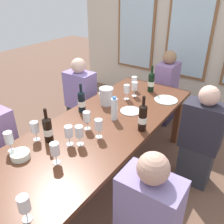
{
  "coord_description": "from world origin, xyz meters",
  "views": [
    {
      "loc": [
        1.17,
        -1.55,
        1.92
      ],
      "look_at": [
        0.0,
        0.17,
        0.79
      ],
      "focal_mm": 38.22,
      "sensor_mm": 36.0,
      "label": 1
    }
  ],
  "objects_px": {
    "water_bottle": "(114,109)",
    "wine_glass_7": "(69,132)",
    "dining_table": "(102,130)",
    "wine_glass_6": "(99,125)",
    "wine_glass_2": "(35,127)",
    "wine_glass_5": "(79,132)",
    "metal_pitcher": "(106,96)",
    "seated_person_0": "(81,101)",
    "tasting_bowl_2": "(104,95)",
    "white_plate_0": "(130,111)",
    "tasting_bowl_0": "(20,155)",
    "wine_glass_0": "(55,149)",
    "wine_glass_9": "(134,81)",
    "wine_glass_4": "(24,204)",
    "white_plate_1": "(166,100)",
    "wine_glass_3": "(9,138)",
    "wine_bottle_3": "(151,82)",
    "wine_glass_10": "(87,118)",
    "wine_glass_8": "(135,87)",
    "wine_glass_1": "(127,89)",
    "wine_bottle_2": "(82,101)",
    "wine_bottle_0": "(48,129)",
    "seated_person_4": "(166,90)",
    "wine_bottle_1": "(143,117)"
  },
  "relations": [
    {
      "from": "wine_bottle_2",
      "to": "water_bottle",
      "type": "height_order",
      "value": "wine_bottle_2"
    },
    {
      "from": "wine_glass_3",
      "to": "water_bottle",
      "type": "bearing_deg",
      "value": 65.69
    },
    {
      "from": "wine_glass_2",
      "to": "wine_glass_7",
      "type": "xyz_separation_m",
      "value": [
        0.28,
        0.11,
        0.0
      ]
    },
    {
      "from": "wine_glass_4",
      "to": "wine_bottle_2",
      "type": "bearing_deg",
      "value": 116.85
    },
    {
      "from": "tasting_bowl_0",
      "to": "tasting_bowl_2",
      "type": "bearing_deg",
      "value": 95.44
    },
    {
      "from": "white_plate_1",
      "to": "wine_glass_2",
      "type": "relative_size",
      "value": 1.51
    },
    {
      "from": "dining_table",
      "to": "wine_glass_1",
      "type": "distance_m",
      "value": 0.64
    },
    {
      "from": "dining_table",
      "to": "wine_glass_6",
      "type": "bearing_deg",
      "value": -59.9
    },
    {
      "from": "wine_glass_1",
      "to": "wine_glass_7",
      "type": "relative_size",
      "value": 1.0
    },
    {
      "from": "wine_bottle_0",
      "to": "wine_glass_8",
      "type": "xyz_separation_m",
      "value": [
        0.14,
        1.2,
        0.0
      ]
    },
    {
      "from": "wine_bottle_1",
      "to": "seated_person_0",
      "type": "height_order",
      "value": "seated_person_0"
    },
    {
      "from": "tasting_bowl_0",
      "to": "wine_glass_2",
      "type": "distance_m",
      "value": 0.27
    },
    {
      "from": "dining_table",
      "to": "seated_person_0",
      "type": "distance_m",
      "value": 1.0
    },
    {
      "from": "white_plate_0",
      "to": "seated_person_0",
      "type": "height_order",
      "value": "seated_person_0"
    },
    {
      "from": "tasting_bowl_0",
      "to": "water_bottle",
      "type": "relative_size",
      "value": 0.61
    },
    {
      "from": "metal_pitcher",
      "to": "white_plate_0",
      "type": "bearing_deg",
      "value": 0.21
    },
    {
      "from": "tasting_bowl_2",
      "to": "white_plate_0",
      "type": "bearing_deg",
      "value": -16.85
    },
    {
      "from": "wine_bottle_1",
      "to": "wine_bottle_0",
      "type": "bearing_deg",
      "value": -133.81
    },
    {
      "from": "wine_glass_2",
      "to": "wine_glass_4",
      "type": "xyz_separation_m",
      "value": [
        0.58,
        -0.55,
        0.0
      ]
    },
    {
      "from": "wine_glass_9",
      "to": "seated_person_0",
      "type": "xyz_separation_m",
      "value": [
        -0.64,
        -0.29,
        -0.33
      ]
    },
    {
      "from": "tasting_bowl_0",
      "to": "seated_person_0",
      "type": "relative_size",
      "value": 0.13
    },
    {
      "from": "white_plate_1",
      "to": "wine_bottle_0",
      "type": "distance_m",
      "value": 1.4
    },
    {
      "from": "wine_glass_1",
      "to": "wine_glass_10",
      "type": "height_order",
      "value": "same"
    },
    {
      "from": "water_bottle",
      "to": "wine_glass_10",
      "type": "xyz_separation_m",
      "value": [
        -0.11,
        -0.28,
        0.0
      ]
    },
    {
      "from": "wine_glass_9",
      "to": "wine_glass_4",
      "type": "bearing_deg",
      "value": -77.76
    },
    {
      "from": "white_plate_1",
      "to": "wine_glass_7",
      "type": "relative_size",
      "value": 1.51
    },
    {
      "from": "dining_table",
      "to": "white_plate_0",
      "type": "distance_m",
      "value": 0.39
    },
    {
      "from": "wine_bottle_2",
      "to": "wine_glass_7",
      "type": "height_order",
      "value": "wine_bottle_2"
    },
    {
      "from": "wine_glass_8",
      "to": "wine_glass_6",
      "type": "bearing_deg",
      "value": -79.42
    },
    {
      "from": "metal_pitcher",
      "to": "wine_glass_6",
      "type": "height_order",
      "value": "metal_pitcher"
    },
    {
      "from": "wine_bottle_1",
      "to": "tasting_bowl_2",
      "type": "xyz_separation_m",
      "value": [
        -0.7,
        0.38,
        -0.1
      ]
    },
    {
      "from": "water_bottle",
      "to": "wine_glass_7",
      "type": "height_order",
      "value": "water_bottle"
    },
    {
      "from": "wine_bottle_3",
      "to": "wine_glass_0",
      "type": "bearing_deg",
      "value": -89.37
    },
    {
      "from": "wine_glass_7",
      "to": "seated_person_4",
      "type": "distance_m",
      "value": 2.04
    },
    {
      "from": "wine_glass_1",
      "to": "seated_person_4",
      "type": "height_order",
      "value": "seated_person_4"
    },
    {
      "from": "wine_bottle_3",
      "to": "tasting_bowl_0",
      "type": "relative_size",
      "value": 2.2
    },
    {
      "from": "seated_person_0",
      "to": "wine_glass_9",
      "type": "bearing_deg",
      "value": 24.39
    },
    {
      "from": "wine_glass_0",
      "to": "tasting_bowl_2",
      "type": "bearing_deg",
      "value": 108.83
    },
    {
      "from": "wine_glass_1",
      "to": "wine_glass_4",
      "type": "relative_size",
      "value": 1.0
    },
    {
      "from": "tasting_bowl_0",
      "to": "seated_person_0",
      "type": "bearing_deg",
      "value": 113.16
    },
    {
      "from": "wine_bottle_3",
      "to": "wine_glass_4",
      "type": "relative_size",
      "value": 1.84
    },
    {
      "from": "tasting_bowl_0",
      "to": "wine_glass_4",
      "type": "relative_size",
      "value": 0.84
    },
    {
      "from": "metal_pitcher",
      "to": "seated_person_0",
      "type": "xyz_separation_m",
      "value": [
        -0.59,
        0.23,
        -0.31
      ]
    },
    {
      "from": "dining_table",
      "to": "white_plate_0",
      "type": "xyz_separation_m",
      "value": [
        0.1,
        0.37,
        0.07
      ]
    },
    {
      "from": "wine_glass_4",
      "to": "wine_glass_10",
      "type": "xyz_separation_m",
      "value": [
        -0.33,
        0.93,
        -0.0
      ]
    },
    {
      "from": "seated_person_0",
      "to": "seated_person_4",
      "type": "height_order",
      "value": "same"
    },
    {
      "from": "water_bottle",
      "to": "wine_glass_9",
      "type": "distance_m",
      "value": 0.77
    },
    {
      "from": "wine_glass_1",
      "to": "wine_glass_6",
      "type": "xyz_separation_m",
      "value": [
        0.21,
        -0.8,
        0.0
      ]
    },
    {
      "from": "wine_glass_2",
      "to": "wine_glass_5",
      "type": "relative_size",
      "value": 1.0
    },
    {
      "from": "white_plate_1",
      "to": "seated_person_0",
      "type": "relative_size",
      "value": 0.24
    }
  ]
}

